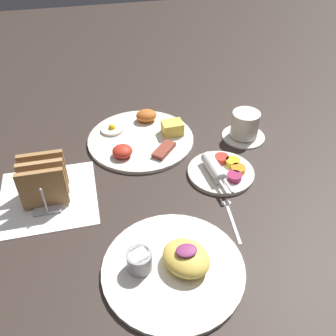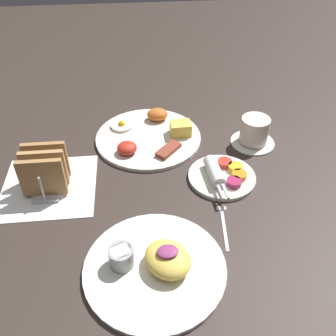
{
  "view_description": "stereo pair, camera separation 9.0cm",
  "coord_description": "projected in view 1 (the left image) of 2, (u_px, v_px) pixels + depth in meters",
  "views": [
    {
      "loc": [
        -0.07,
        -0.63,
        0.61
      ],
      "look_at": [
        0.09,
        0.04,
        0.03
      ],
      "focal_mm": 40.0,
      "sensor_mm": 36.0,
      "label": 1
    },
    {
      "loc": [
        0.02,
        -0.65,
        0.61
      ],
      "look_at": [
        0.09,
        0.04,
        0.03
      ],
      "focal_mm": 40.0,
      "sensor_mm": 36.0,
      "label": 2
    }
  ],
  "objects": [
    {
      "name": "napkin_flat",
      "position": [
        48.0,
        197.0,
        0.87
      ],
      "size": [
        0.22,
        0.22,
        0.0
      ],
      "color": "white",
      "rests_on": "ground_plane"
    },
    {
      "name": "toast_rack",
      "position": [
        44.0,
        181.0,
        0.83
      ],
      "size": [
        0.1,
        0.12,
        0.1
      ],
      "color": "#B7B7BC",
      "rests_on": "ground_plane"
    },
    {
      "name": "coffee_cup",
      "position": [
        245.0,
        126.0,
        1.03
      ],
      "size": [
        0.12,
        0.12,
        0.08
      ],
      "color": "silver",
      "rests_on": "ground_plane"
    },
    {
      "name": "plate_foreground",
      "position": [
        174.0,
        265.0,
        0.71
      ],
      "size": [
        0.27,
        0.27,
        0.06
      ],
      "color": "silver",
      "rests_on": "ground_plane"
    },
    {
      "name": "plate_breakfast",
      "position": [
        142.0,
        137.0,
        1.04
      ],
      "size": [
        0.29,
        0.29,
        0.05
      ],
      "color": "silver",
      "rests_on": "ground_plane"
    },
    {
      "name": "plate_condiments",
      "position": [
        221.0,
        171.0,
        0.92
      ],
      "size": [
        0.16,
        0.18,
        0.04
      ],
      "color": "silver",
      "rests_on": "ground_plane"
    },
    {
      "name": "ground_plane",
      "position": [
        137.0,
        195.0,
        0.87
      ],
      "size": [
        3.0,
        3.0,
        0.0
      ],
      "primitive_type": "plane",
      "color": "#332823"
    },
    {
      "name": "teaspoon",
      "position": [
        230.0,
        212.0,
        0.83
      ],
      "size": [
        0.03,
        0.13,
        0.01
      ],
      "color": "silver",
      "rests_on": "ground_plane"
    }
  ]
}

